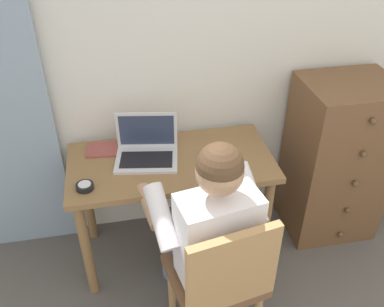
# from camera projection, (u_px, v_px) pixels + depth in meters

# --- Properties ---
(wall_back) EXTENTS (4.80, 0.05, 2.50)m
(wall_back) POSITION_uv_depth(u_px,v_px,m) (249.00, 39.00, 2.41)
(wall_back) COLOR silver
(wall_back) RESTS_ON ground_plane
(desk) EXTENTS (1.14, 0.56, 0.72)m
(desk) POSITION_uv_depth(u_px,v_px,m) (172.00, 177.00, 2.42)
(desk) COLOR olive
(desk) RESTS_ON ground_plane
(dresser) EXTENTS (0.55, 0.50, 1.06)m
(dresser) POSITION_uv_depth(u_px,v_px,m) (336.00, 160.00, 2.68)
(dresser) COLOR brown
(dresser) RESTS_ON ground_plane
(chair) EXTENTS (0.48, 0.47, 0.87)m
(chair) POSITION_uv_depth(u_px,v_px,m) (221.00, 278.00, 1.97)
(chair) COLOR brown
(chair) RESTS_ON ground_plane
(person_seated) EXTENTS (0.60, 0.63, 1.19)m
(person_seated) POSITION_uv_depth(u_px,v_px,m) (207.00, 224.00, 2.01)
(person_seated) COLOR #6B84AD
(person_seated) RESTS_ON ground_plane
(laptop) EXTENTS (0.38, 0.30, 0.24)m
(laptop) POSITION_uv_depth(u_px,v_px,m) (147.00, 149.00, 2.35)
(laptop) COLOR silver
(laptop) RESTS_ON desk
(computer_mouse) EXTENTS (0.07, 0.10, 0.03)m
(computer_mouse) POSITION_uv_depth(u_px,v_px,m) (207.00, 155.00, 2.37)
(computer_mouse) COLOR black
(computer_mouse) RESTS_ON desk
(desk_clock) EXTENTS (0.09, 0.09, 0.03)m
(desk_clock) POSITION_uv_depth(u_px,v_px,m) (85.00, 186.00, 2.14)
(desk_clock) COLOR black
(desk_clock) RESTS_ON desk
(notebook_pad) EXTENTS (0.22, 0.17, 0.01)m
(notebook_pad) POSITION_uv_depth(u_px,v_px,m) (106.00, 149.00, 2.43)
(notebook_pad) COLOR #994742
(notebook_pad) RESTS_ON desk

